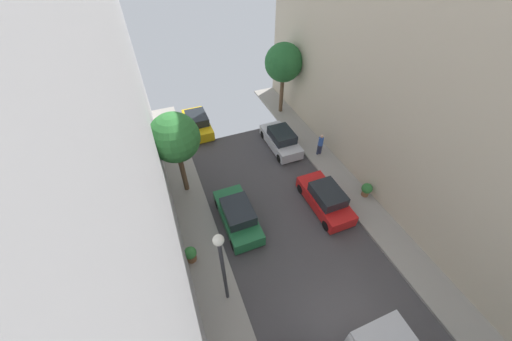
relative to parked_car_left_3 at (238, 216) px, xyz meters
The scene contains 13 objects.
ground 8.02m from the parked_car_left_3, 70.25° to the right, with size 32.00×32.00×0.00m, color #423F42.
sidewalk_right 10.78m from the parked_car_left_3, 44.32° to the right, with size 2.00×44.00×0.15m, color gray.
parked_car_left_3 is the anchor object (origin of this frame).
parked_car_left_4 10.15m from the parked_car_left_3, 90.00° to the left, with size 1.78×4.20×1.57m.
parked_car_right_1 5.46m from the parked_car_left_3, ahead, with size 1.78×4.20×1.57m.
parked_car_right_2 7.76m from the parked_car_left_3, 45.92° to the left, with size 1.78×4.20×1.57m.
pedestrian 8.49m from the parked_car_left_3, 25.55° to the left, with size 0.40×0.36×1.72m.
street_tree_0 5.66m from the parked_car_left_3, 121.07° to the left, with size 2.88×2.88×5.62m.
street_tree_1 13.23m from the parked_car_left_3, 53.39° to the left, with size 3.04×3.04×5.94m.
potted_plant_0 3.37m from the parked_car_left_3, 155.28° to the right, with size 0.65×0.65×0.97m.
potted_plant_2 8.33m from the parked_car_left_3, ahead, with size 0.67×0.67×0.95m.
potted_plant_3 8.15m from the parked_car_left_3, 110.92° to the left, with size 0.49×0.49×0.85m.
lamp_post 5.22m from the parked_car_left_3, 115.65° to the right, with size 0.44×0.44×5.09m.
Camera 1 is at (-5.42, -2.18, 13.86)m, focal length 19.84 mm.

